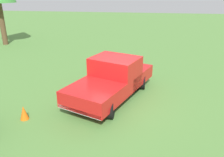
% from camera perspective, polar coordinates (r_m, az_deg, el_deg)
% --- Properties ---
extents(ground_plane, '(80.00, 80.00, 0.00)m').
position_cam_1_polar(ground_plane, '(10.04, 0.89, -5.42)').
color(ground_plane, '#54843D').
extents(pickup_truck, '(5.27, 3.56, 1.79)m').
position_cam_1_polar(pickup_truck, '(10.04, 0.36, 0.32)').
color(pickup_truck, black).
rests_on(pickup_truck, ground_plane).
extents(traffic_cone, '(0.32, 0.32, 0.55)m').
position_cam_1_polar(traffic_cone, '(9.13, -21.25, -7.98)').
color(traffic_cone, orange).
rests_on(traffic_cone, ground_plane).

